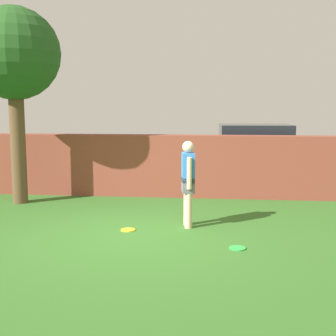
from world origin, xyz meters
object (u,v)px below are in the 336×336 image
at_px(frisbee_yellow, 128,230).
at_px(frisbee_green, 237,248).
at_px(car, 254,154).
at_px(tree, 14,57).
at_px(person, 188,180).

height_order(frisbee_yellow, frisbee_green, same).
height_order(car, frisbee_yellow, car).
bearing_deg(frisbee_green, tree, 148.94).
relative_size(person, frisbee_green, 6.00).
bearing_deg(car, frisbee_green, -99.82).
height_order(tree, car, tree).
xyz_separation_m(tree, frisbee_green, (4.92, -2.97, -3.35)).
distance_m(car, frisbee_green, 6.31).
bearing_deg(frisbee_yellow, person, 20.23).
relative_size(person, frisbee_yellow, 6.00).
bearing_deg(person, frisbee_yellow, -79.26).
relative_size(tree, person, 2.76).
bearing_deg(person, tree, -122.28).
relative_size(car, frisbee_green, 15.87).
bearing_deg(frisbee_green, frisbee_yellow, 155.92).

